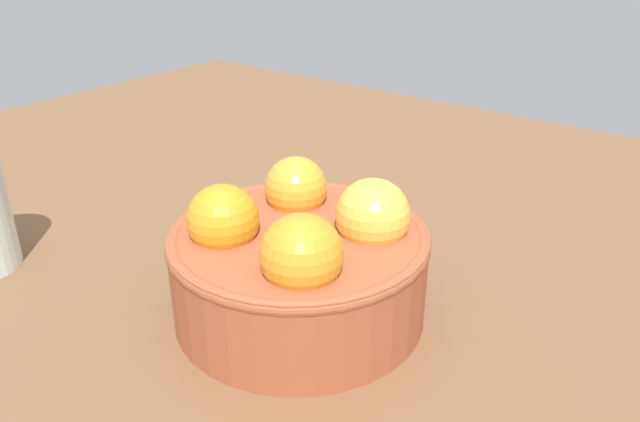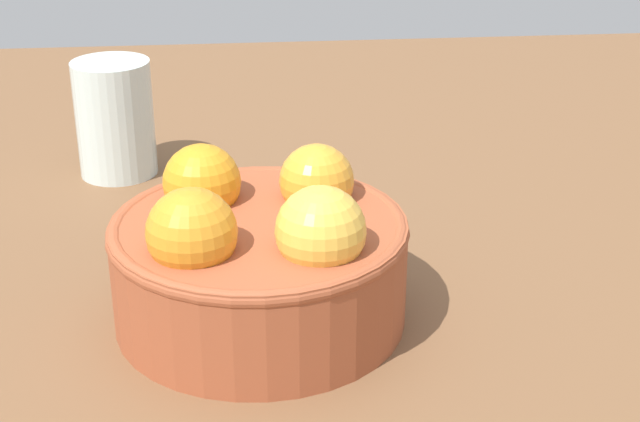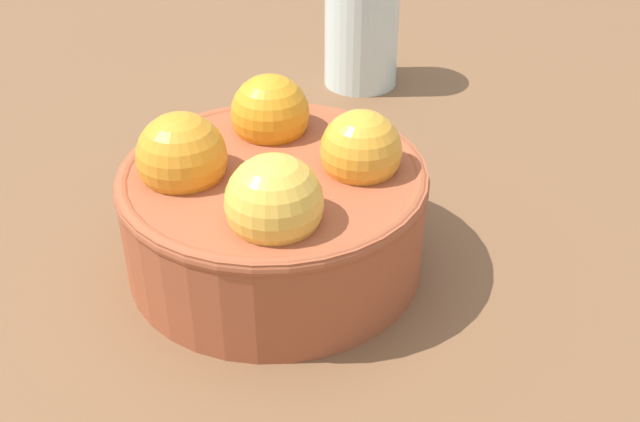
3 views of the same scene
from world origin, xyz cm
name	(u,v)px [view 3 (image 3 of 3)]	position (x,y,z in cm)	size (l,w,h in cm)	color
ground_plane	(277,293)	(0.00, 0.00, -2.36)	(126.49, 105.83, 4.72)	brown
terracotta_bowl	(273,203)	(0.06, -0.02, 4.11)	(17.02, 17.02, 9.65)	#9E4C2D
water_glass	(362,31)	(-23.51, -10.38, 4.57)	(6.07, 6.07, 9.14)	silver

